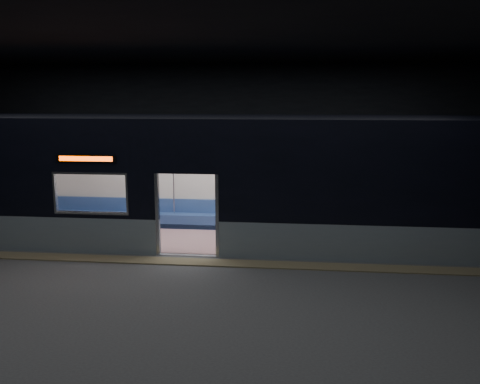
# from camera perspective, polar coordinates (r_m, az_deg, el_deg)

# --- Properties ---
(station_floor) EXTENTS (24.00, 14.00, 0.01)m
(station_floor) POSITION_cam_1_polar(r_m,az_deg,el_deg) (11.71, -6.93, -8.72)
(station_floor) COLOR #47494C
(station_floor) RESTS_ON ground
(station_envelope) EXTENTS (24.00, 14.00, 5.00)m
(station_envelope) POSITION_cam_1_polar(r_m,az_deg,el_deg) (11.05, -7.36, 9.52)
(station_envelope) COLOR black
(station_envelope) RESTS_ON station_floor
(tactile_strip) EXTENTS (22.80, 0.50, 0.03)m
(tactile_strip) POSITION_cam_1_polar(r_m,az_deg,el_deg) (12.21, -6.35, -7.78)
(tactile_strip) COLOR #8C7F59
(tactile_strip) RESTS_ON station_floor
(metro_car) EXTENTS (18.00, 3.04, 3.35)m
(metro_car) POSITION_cam_1_polar(r_m,az_deg,el_deg) (13.69, -4.72, 2.16)
(metro_car) COLOR #8898A2
(metro_car) RESTS_ON station_floor
(passenger) EXTENTS (0.39, 0.64, 1.28)m
(passenger) POSITION_cam_1_polar(r_m,az_deg,el_deg) (14.80, 14.71, -1.79)
(passenger) COLOR black
(passenger) RESTS_ON metro_car
(handbag) EXTENTS (0.28, 0.26, 0.11)m
(handbag) POSITION_cam_1_polar(r_m,az_deg,el_deg) (14.63, 14.83, -2.38)
(handbag) COLOR black
(handbag) RESTS_ON passenger
(transit_map) EXTENTS (1.01, 0.03, 0.66)m
(transit_map) POSITION_cam_1_polar(r_m,az_deg,el_deg) (14.87, 0.30, 1.45)
(transit_map) COLOR white
(transit_map) RESTS_ON metro_car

